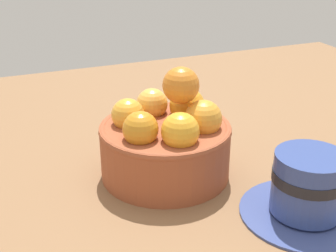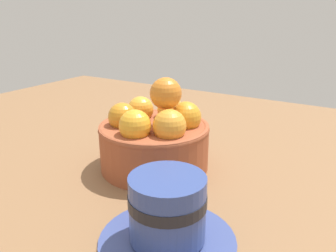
{
  "view_description": "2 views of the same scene",
  "coord_description": "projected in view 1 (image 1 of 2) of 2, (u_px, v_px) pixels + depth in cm",
  "views": [
    {
      "loc": [
        20.23,
        50.88,
        31.38
      ],
      "look_at": [
        -1.21,
        -2.02,
        5.99
      ],
      "focal_mm": 50.11,
      "sensor_mm": 36.0,
      "label": 1
    },
    {
      "loc": [
        -27.72,
        41.29,
        23.91
      ],
      "look_at": [
        -1.92,
        -0.97,
        6.92
      ],
      "focal_mm": 36.58,
      "sensor_mm": 36.0,
      "label": 2
    }
  ],
  "objects": [
    {
      "name": "coffee_cup",
      "position": [
        308.0,
        188.0,
        0.53
      ],
      "size": [
        14.96,
        14.96,
        7.71
      ],
      "color": "#3B4B89",
      "rests_on": "ground_plane"
    },
    {
      "name": "terracotta_bowl",
      "position": [
        166.0,
        140.0,
        0.61
      ],
      "size": [
        17.08,
        17.08,
        14.6
      ],
      "color": "#9E4C2D",
      "rests_on": "ground_plane"
    },
    {
      "name": "ground_plane",
      "position": [
        165.0,
        188.0,
        0.64
      ],
      "size": [
        133.36,
        103.79,
        4.44
      ],
      "primitive_type": "cube",
      "color": "brown"
    }
  ]
}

